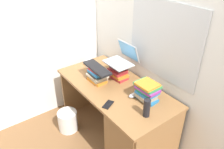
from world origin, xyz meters
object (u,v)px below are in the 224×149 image
(book_stack_tall, at_px, (118,71))
(computer_mouse, at_px, (133,95))
(cell_phone, at_px, (108,105))
(mug, at_px, (89,63))
(book_stack_side, at_px, (147,91))
(water_bottle, at_px, (147,108))
(desk, at_px, (133,128))
(laptop, at_px, (122,58))
(book_stack_keyboard_riser, at_px, (97,75))
(keyboard, at_px, (97,68))
(wastebasket, at_px, (68,121))

(book_stack_tall, distance_m, computer_mouse, 0.42)
(cell_phone, bearing_deg, book_stack_tall, 105.22)
(mug, bearing_deg, book_stack_side, 6.05)
(cell_phone, bearing_deg, book_stack_side, 40.47)
(cell_phone, bearing_deg, water_bottle, 3.56)
(desk, distance_m, book_stack_side, 0.46)
(book_stack_side, xyz_separation_m, computer_mouse, (-0.12, -0.08, -0.09))
(desk, xyz_separation_m, mug, (-0.94, 0.04, 0.38))
(book_stack_side, distance_m, water_bottle, 0.25)
(laptop, height_order, water_bottle, laptop)
(water_bottle, xyz_separation_m, cell_phone, (-0.34, -0.19, -0.09))
(book_stack_keyboard_riser, height_order, keyboard, keyboard)
(keyboard, height_order, water_bottle, keyboard)
(book_stack_tall, relative_size, laptop, 0.77)
(laptop, bearing_deg, water_bottle, -21.01)
(computer_mouse, distance_m, water_bottle, 0.32)
(book_stack_tall, bearing_deg, computer_mouse, -15.64)
(book_stack_tall, xyz_separation_m, book_stack_keyboard_riser, (-0.09, -0.24, -0.01))
(desk, bearing_deg, wastebasket, -152.83)
(cell_phone, bearing_deg, wastebasket, 169.67)
(book_stack_tall, relative_size, cell_phone, 1.81)
(laptop, xyz_separation_m, mug, (-0.45, -0.19, -0.20))
(keyboard, xyz_separation_m, cell_phone, (0.44, -0.16, -0.17))
(desk, relative_size, laptop, 4.60)
(keyboard, height_order, computer_mouse, keyboard)
(desk, distance_m, book_stack_tall, 0.67)
(keyboard, bearing_deg, wastebasket, -119.05)
(laptop, bearing_deg, cell_phone, -52.77)
(book_stack_keyboard_riser, distance_m, water_bottle, 0.78)
(book_stack_tall, xyz_separation_m, book_stack_side, (0.51, -0.03, 0.02))
(book_stack_side, bearing_deg, laptop, 170.18)
(keyboard, xyz_separation_m, computer_mouse, (0.48, 0.13, -0.16))
(water_bottle, bearing_deg, wastebasket, -159.35)
(keyboard, bearing_deg, book_stack_side, 21.64)
(book_stack_keyboard_riser, xyz_separation_m, book_stack_side, (0.60, 0.20, 0.03))
(book_stack_keyboard_riser, bearing_deg, book_stack_tall, 70.20)
(wastebasket, bearing_deg, desk, 27.17)
(water_bottle, height_order, cell_phone, water_bottle)
(mug, bearing_deg, water_bottle, -3.80)
(book_stack_keyboard_riser, height_order, mug, book_stack_keyboard_riser)
(computer_mouse, xyz_separation_m, mug, (-0.84, -0.02, 0.03))
(desk, bearing_deg, cell_phone, -122.97)
(mug, xyz_separation_m, cell_phone, (0.79, -0.27, -0.04))
(computer_mouse, xyz_separation_m, wastebasket, (-0.69, -0.47, -0.61))
(laptop, distance_m, water_bottle, 0.75)
(mug, bearing_deg, wastebasket, -72.10)
(water_bottle, distance_m, cell_phone, 0.40)
(computer_mouse, relative_size, cell_phone, 0.76)
(book_stack_keyboard_riser, height_order, laptop, laptop)
(cell_phone, bearing_deg, computer_mouse, 55.22)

